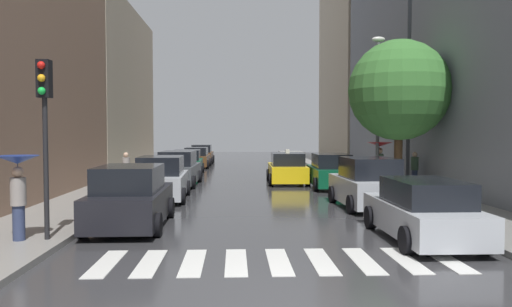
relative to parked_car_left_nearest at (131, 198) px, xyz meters
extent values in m
cube|color=#343437|center=(3.91, 17.28, -0.85)|extent=(28.00, 72.00, 0.04)
cube|color=gray|center=(-2.59, 17.28, -0.75)|extent=(3.00, 72.00, 0.15)
cube|color=gray|center=(10.41, 17.28, -0.75)|extent=(3.00, 72.00, 0.15)
cube|color=silver|center=(0.31, -4.00, -0.82)|extent=(0.45, 2.20, 0.01)
cube|color=silver|center=(1.21, -4.00, -0.82)|extent=(0.45, 2.20, 0.01)
cube|color=silver|center=(2.11, -4.00, -0.82)|extent=(0.45, 2.20, 0.01)
cube|color=silver|center=(3.01, -4.00, -0.82)|extent=(0.45, 2.20, 0.01)
cube|color=silver|center=(3.91, -4.00, -0.82)|extent=(0.45, 2.20, 0.01)
cube|color=silver|center=(4.81, -4.00, -0.82)|extent=(0.45, 2.20, 0.01)
cube|color=silver|center=(5.71, -4.00, -0.82)|extent=(0.45, 2.20, 0.01)
cube|color=silver|center=(6.61, -4.00, -0.82)|extent=(0.45, 2.20, 0.01)
cube|color=silver|center=(7.51, -4.00, -0.82)|extent=(0.45, 2.20, 0.01)
cube|color=#B2A38C|center=(-7.09, 21.49, 4.88)|extent=(6.00, 15.66, 11.41)
cube|color=#B2A38C|center=(14.91, 31.49, 8.47)|extent=(6.00, 13.50, 18.59)
cube|color=black|center=(0.00, 0.06, -0.21)|extent=(1.94, 4.50, 0.88)
cube|color=black|center=(0.00, -0.16, 0.59)|extent=(1.69, 2.48, 0.72)
cylinder|color=black|center=(-0.96, 1.53, -0.51)|extent=(0.23, 0.64, 0.64)
cylinder|color=black|center=(0.92, 1.55, -0.51)|extent=(0.23, 0.64, 0.64)
cylinder|color=black|center=(-0.93, -1.43, -0.51)|extent=(0.23, 0.64, 0.64)
cylinder|color=black|center=(0.96, -1.40, -0.51)|extent=(0.23, 0.64, 0.64)
cube|color=#B2B7BF|center=(0.05, 5.75, -0.21)|extent=(1.97, 4.22, 0.87)
cube|color=black|center=(0.05, 5.54, 0.58)|extent=(1.70, 2.34, 0.72)
cylinder|color=black|center=(-0.92, 7.10, -0.51)|extent=(0.24, 0.65, 0.64)
cylinder|color=black|center=(0.94, 7.15, -0.51)|extent=(0.24, 0.65, 0.64)
cylinder|color=black|center=(-0.85, 4.35, -0.51)|extent=(0.24, 0.65, 0.64)
cylinder|color=black|center=(1.01, 4.40, -0.51)|extent=(0.24, 0.65, 0.64)
cube|color=#474C51|center=(0.12, 11.18, -0.21)|extent=(1.96, 4.77, 0.88)
cube|color=black|center=(0.11, 10.95, 0.58)|extent=(1.67, 2.64, 0.72)
cylinder|color=black|center=(-0.73, 12.76, -0.51)|extent=(0.24, 0.65, 0.64)
cylinder|color=black|center=(1.08, 12.71, -0.51)|extent=(0.24, 0.65, 0.64)
cylinder|color=black|center=(-0.83, 9.66, -0.51)|extent=(0.24, 0.65, 0.64)
cylinder|color=black|center=(0.98, 9.60, -0.51)|extent=(0.24, 0.65, 0.64)
cube|color=#0C4C2D|center=(-0.08, 17.73, -0.26)|extent=(1.96, 4.28, 0.78)
cube|color=black|center=(-0.07, 17.52, 0.45)|extent=(1.69, 2.37, 0.64)
cylinder|color=black|center=(-1.04, 19.10, -0.51)|extent=(0.24, 0.65, 0.64)
cylinder|color=black|center=(0.82, 19.15, -0.51)|extent=(0.24, 0.65, 0.64)
cylinder|color=black|center=(-0.97, 16.31, -0.51)|extent=(0.24, 0.65, 0.64)
cylinder|color=black|center=(0.89, 16.35, -0.51)|extent=(0.24, 0.65, 0.64)
cube|color=brown|center=(0.08, 23.96, -0.27)|extent=(1.89, 4.21, 0.76)
cube|color=black|center=(0.07, 23.75, 0.42)|extent=(1.64, 2.33, 0.62)
cylinder|color=black|center=(-0.80, 25.35, -0.51)|extent=(0.23, 0.64, 0.64)
cylinder|color=black|center=(1.01, 25.32, -0.51)|extent=(0.23, 0.64, 0.64)
cylinder|color=black|center=(-0.85, 22.60, -0.51)|extent=(0.23, 0.64, 0.64)
cylinder|color=black|center=(0.96, 22.56, -0.51)|extent=(0.23, 0.64, 0.64)
cube|color=brown|center=(0.12, 29.26, -0.26)|extent=(1.84, 4.05, 0.79)
cube|color=black|center=(0.12, 29.06, 0.46)|extent=(1.61, 2.23, 0.65)
cylinder|color=black|center=(-0.79, 30.60, -0.51)|extent=(0.22, 0.64, 0.64)
cylinder|color=black|center=(1.03, 30.60, -0.51)|extent=(0.22, 0.64, 0.64)
cylinder|color=black|center=(-0.80, 27.93, -0.51)|extent=(0.22, 0.64, 0.64)
cylinder|color=black|center=(1.03, 27.93, -0.51)|extent=(0.22, 0.64, 0.64)
cube|color=#B2B7BF|center=(7.73, -2.00, -0.27)|extent=(1.81, 4.53, 0.75)
cube|color=black|center=(7.73, -2.22, 0.41)|extent=(1.59, 2.49, 0.62)
cylinder|color=black|center=(6.83, -0.50, -0.51)|extent=(0.22, 0.64, 0.64)
cylinder|color=black|center=(8.64, -0.50, -0.51)|extent=(0.22, 0.64, 0.64)
cylinder|color=black|center=(6.83, -3.49, -0.51)|extent=(0.22, 0.64, 0.64)
cylinder|color=black|center=(8.64, -3.49, -0.51)|extent=(0.22, 0.64, 0.64)
cube|color=#B2B7BF|center=(7.78, 3.37, -0.20)|extent=(2.06, 4.14, 0.90)
cube|color=black|center=(7.78, 3.16, 0.62)|extent=(1.76, 2.30, 0.74)
cylinder|color=black|center=(6.77, 4.67, -0.51)|extent=(0.24, 0.65, 0.64)
cylinder|color=black|center=(8.68, 4.74, -0.51)|extent=(0.24, 0.65, 0.64)
cylinder|color=black|center=(6.87, 1.99, -0.51)|extent=(0.24, 0.65, 0.64)
cylinder|color=black|center=(8.78, 2.06, -0.51)|extent=(0.24, 0.65, 0.64)
cube|color=#0C4C2D|center=(7.67, 9.78, -0.24)|extent=(1.90, 4.44, 0.83)
cube|color=black|center=(7.66, 9.56, 0.51)|extent=(1.64, 2.46, 0.68)
cylinder|color=black|center=(6.79, 11.25, -0.51)|extent=(0.23, 0.64, 0.64)
cylinder|color=black|center=(8.60, 11.21, -0.51)|extent=(0.23, 0.64, 0.64)
cylinder|color=black|center=(6.73, 8.34, -0.51)|extent=(0.23, 0.64, 0.64)
cylinder|color=black|center=(8.54, 8.30, -0.51)|extent=(0.23, 0.64, 0.64)
cube|color=yellow|center=(5.78, 12.12, -0.25)|extent=(1.96, 4.61, 0.80)
cube|color=black|center=(5.78, 11.89, 0.47)|extent=(1.69, 2.55, 0.65)
cube|color=#F2EDCC|center=(5.78, 11.89, 0.89)|extent=(0.21, 0.36, 0.18)
cylinder|color=black|center=(4.90, 13.65, -0.51)|extent=(0.24, 0.65, 0.64)
cylinder|color=black|center=(6.75, 13.60, -0.51)|extent=(0.24, 0.65, 0.64)
cylinder|color=black|center=(4.82, 10.64, -0.51)|extent=(0.24, 0.65, 0.64)
cylinder|color=black|center=(6.67, 10.59, -0.51)|extent=(0.24, 0.65, 0.64)
cylinder|color=navy|center=(11.51, 8.85, -0.29)|extent=(0.28, 0.28, 0.78)
cylinder|color=#38513D|center=(11.51, 8.85, 0.41)|extent=(0.36, 0.36, 0.62)
sphere|color=tan|center=(11.51, 8.85, 0.84)|extent=(0.24, 0.24, 0.24)
cylinder|color=navy|center=(-2.16, -2.35, -0.26)|extent=(0.28, 0.28, 0.84)
cylinder|color=gray|center=(-2.16, -2.35, 0.50)|extent=(0.36, 0.36, 0.66)
sphere|color=tan|center=(-2.16, -2.35, 0.96)|extent=(0.26, 0.26, 0.26)
cone|color=navy|center=(-2.16, -2.35, 1.25)|extent=(1.00, 1.00, 0.20)
cylinder|color=#333338|center=(-2.16, -2.35, 0.87)|extent=(0.02, 0.02, 0.76)
cylinder|color=gray|center=(-2.09, 9.12, -0.29)|extent=(0.28, 0.28, 0.78)
cylinder|color=gray|center=(-2.09, 9.12, 0.41)|extent=(0.36, 0.36, 0.62)
sphere|color=tan|center=(-2.09, 9.12, 0.84)|extent=(0.24, 0.24, 0.24)
cylinder|color=#38513D|center=(9.67, 8.33, -0.24)|extent=(0.28, 0.28, 0.88)
cylinder|color=#38513D|center=(9.67, 8.33, 0.55)|extent=(0.36, 0.36, 0.70)
sphere|color=tan|center=(9.67, 8.33, 1.04)|extent=(0.28, 0.28, 0.28)
cone|color=red|center=(9.67, 8.33, 1.34)|extent=(1.17, 1.17, 0.20)
cylinder|color=#333338|center=(9.67, 8.33, 0.95)|extent=(0.02, 0.02, 0.79)
cylinder|color=#513823|center=(10.10, 6.99, 0.59)|extent=(0.36, 0.36, 2.54)
sphere|color=#387031|center=(10.10, 6.99, 3.72)|extent=(4.36, 4.36, 4.36)
cylinder|color=black|center=(-1.54, -2.25, 1.02)|extent=(0.12, 0.12, 3.40)
cube|color=black|center=(-1.54, -2.25, 3.17)|extent=(0.30, 0.30, 0.90)
sphere|color=red|center=(-1.54, -2.43, 3.47)|extent=(0.18, 0.18, 0.18)
sphere|color=#F2A519|center=(-1.54, -2.43, 3.17)|extent=(0.18, 0.18, 0.18)
sphere|color=green|center=(-1.54, -2.43, 2.87)|extent=(0.18, 0.18, 0.18)
cylinder|color=#595B60|center=(9.46, 7.99, 2.63)|extent=(0.16, 0.16, 6.61)
ellipsoid|color=beige|center=(9.46, 7.99, 6.08)|extent=(0.60, 0.28, 0.24)
camera|label=1|loc=(2.99, -14.36, 1.91)|focal=34.96mm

